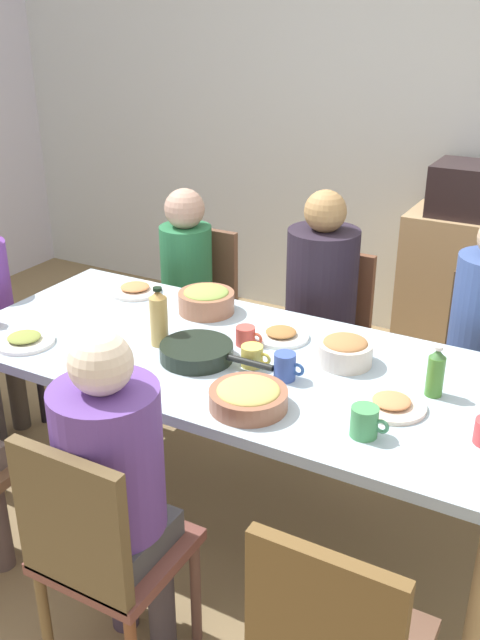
% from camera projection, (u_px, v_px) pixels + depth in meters
% --- Properties ---
extents(ground_plane, '(7.15, 7.15, 0.00)m').
position_uv_depth(ground_plane, '(240.00, 518.00, 2.99)').
color(ground_plane, olive).
extents(wall_back, '(6.20, 0.12, 2.60)m').
position_uv_depth(wall_back, '(420.00, 128.00, 4.20)').
color(wall_back, silver).
rests_on(wall_back, ground_plane).
extents(dining_table, '(2.24, 0.95, 0.76)m').
position_uv_depth(dining_table, '(240.00, 374.00, 2.71)').
color(dining_table, '#A9C2D3').
rests_on(dining_table, ground_plane).
extents(chair_1, '(0.40, 0.40, 0.90)m').
position_uv_depth(chair_1, '(196.00, 303.00, 3.80)').
color(chair_1, brown).
rests_on(chair_1, ground_plane).
extents(person_1, '(0.30, 0.30, 1.15)m').
position_uv_depth(person_1, '(185.00, 279.00, 3.65)').
color(person_1, '#4F563B').
rests_on(person_1, ground_plane).
extents(chair_2, '(0.40, 0.40, 0.90)m').
position_uv_depth(chair_2, '(99.00, 549.00, 2.10)').
color(chair_2, brown).
rests_on(chair_2, ground_plane).
extents(person_2, '(0.32, 0.32, 1.18)m').
position_uv_depth(person_2, '(113.00, 477.00, 2.09)').
color(person_2, '#433648').
rests_on(person_2, ground_plane).
extents(chair_5, '(0.40, 0.40, 0.90)m').
position_uv_depth(chair_5, '(325.00, 332.00, 3.47)').
color(chair_5, brown).
rests_on(chair_5, ground_plane).
extents(person_5, '(0.33, 0.33, 1.23)m').
position_uv_depth(person_5, '(320.00, 295.00, 3.30)').
color(person_5, '#313A55').
rests_on(person_5, ground_plane).
extents(plate_0, '(0.23, 0.23, 0.04)m').
position_uv_depth(plate_0, '(391.00, 404.00, 2.34)').
color(plate_0, beige).
rests_on(plate_0, dining_table).
extents(plate_1, '(0.23, 0.23, 0.04)m').
position_uv_depth(plate_1, '(24.00, 340.00, 2.78)').
color(plate_1, white).
rests_on(plate_1, dining_table).
extents(plate_2, '(0.24, 0.24, 0.04)m').
position_uv_depth(plate_2, '(135.00, 289.00, 3.26)').
color(plate_2, white).
rests_on(plate_2, dining_table).
extents(plate_3, '(0.22, 0.22, 0.04)m').
position_uv_depth(plate_3, '(281.00, 335.00, 2.82)').
color(plate_3, white).
rests_on(plate_3, dining_table).
extents(bowl_0, '(0.24, 0.24, 0.11)m').
position_uv_depth(bowl_0, '(206.00, 300.00, 3.04)').
color(bowl_0, '#A1674B').
rests_on(bowl_0, dining_table).
extents(bowl_1, '(0.26, 0.26, 0.08)m').
position_uv_depth(bowl_1, '(248.00, 396.00, 2.33)').
color(bowl_1, '#965E44').
rests_on(bowl_1, dining_table).
extents(bowl_2, '(0.20, 0.20, 0.10)m').
position_uv_depth(bowl_2, '(345.00, 351.00, 2.61)').
color(bowl_2, beige).
rests_on(bowl_2, dining_table).
extents(serving_pan, '(0.45, 0.27, 0.06)m').
position_uv_depth(serving_pan, '(198.00, 352.00, 2.64)').
color(serving_pan, black).
rests_on(serving_pan, dining_table).
extents(cup_0, '(0.11, 0.08, 0.07)m').
position_uv_depth(cup_0, '(246.00, 336.00, 2.76)').
color(cup_0, '#D34A42').
rests_on(cup_0, dining_table).
extents(cup_2, '(0.12, 0.09, 0.10)m').
position_uv_depth(cup_2, '(365.00, 422.00, 2.17)').
color(cup_2, '#479557').
rests_on(cup_2, dining_table).
extents(cup_3, '(0.11, 0.07, 0.09)m').
position_uv_depth(cup_3, '(89.00, 366.00, 2.51)').
color(cup_3, '#EEBD51').
rests_on(cup_3, dining_table).
extents(cup_6, '(0.12, 0.08, 0.08)m').
position_uv_depth(cup_6, '(253.00, 356.00, 2.60)').
color(cup_6, '#DECE55').
rests_on(cup_6, dining_table).
extents(cup_7, '(0.11, 0.08, 0.10)m').
position_uv_depth(cup_7, '(285.00, 366.00, 2.50)').
color(cup_7, '#3952A4').
rests_on(cup_7, dining_table).
extents(bottle_0, '(0.06, 0.06, 0.18)m').
position_uv_depth(bottle_0, '(436.00, 373.00, 2.38)').
color(bottle_0, '#44802E').
rests_on(bottle_0, dining_table).
extents(bottle_1, '(0.07, 0.07, 0.24)m').
position_uv_depth(bottle_1, '(159.00, 318.00, 2.73)').
color(bottle_1, tan).
rests_on(bottle_1, dining_table).
extents(side_cabinet, '(0.70, 0.44, 0.90)m').
position_uv_depth(side_cabinet, '(464.00, 291.00, 4.12)').
color(side_cabinet, tan).
rests_on(side_cabinet, ground_plane).
extents(microwave, '(0.48, 0.36, 0.28)m').
position_uv_depth(microwave, '(478.00, 191.00, 3.88)').
color(microwave, '#2C2022').
rests_on(microwave, side_cabinet).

